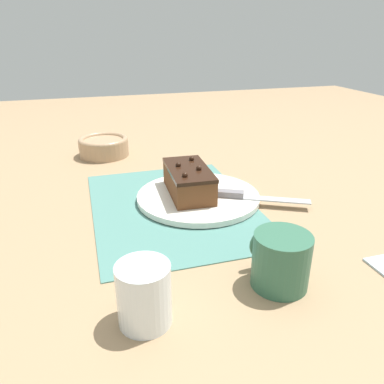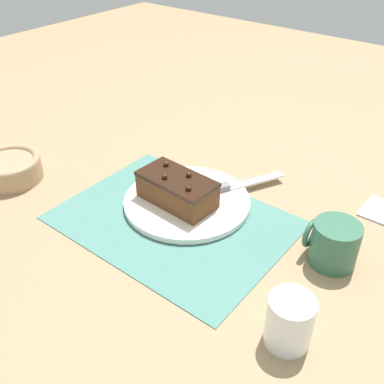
# 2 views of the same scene
# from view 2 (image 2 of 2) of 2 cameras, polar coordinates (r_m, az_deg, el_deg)

# --- Properties ---
(ground_plane) EXTENTS (3.00, 3.00, 0.00)m
(ground_plane) POSITION_cam_2_polar(r_m,az_deg,el_deg) (0.93, -2.38, -3.68)
(ground_plane) COLOR #9E7F5B
(placemat_woven) EXTENTS (0.46, 0.34, 0.00)m
(placemat_woven) POSITION_cam_2_polar(r_m,az_deg,el_deg) (0.93, -2.38, -3.58)
(placemat_woven) COLOR slate
(placemat_woven) RESTS_ON ground_plane
(cake_plate) EXTENTS (0.27, 0.27, 0.01)m
(cake_plate) POSITION_cam_2_polar(r_m,az_deg,el_deg) (0.97, -0.64, -1.18)
(cake_plate) COLOR white
(cake_plate) RESTS_ON placemat_woven
(chocolate_cake) EXTENTS (0.17, 0.09, 0.07)m
(chocolate_cake) POSITION_cam_2_polar(r_m,az_deg,el_deg) (0.94, -1.91, 0.35)
(chocolate_cake) COLOR brown
(chocolate_cake) RESTS_ON cake_plate
(serving_knife) EXTENTS (0.11, 0.20, 0.01)m
(serving_knife) POSITION_cam_2_polar(r_m,az_deg,el_deg) (1.00, 4.72, 0.72)
(serving_knife) COLOR slate
(serving_knife) RESTS_ON cake_plate
(drinking_glass) EXTENTS (0.07, 0.07, 0.09)m
(drinking_glass) POSITION_cam_2_polar(r_m,az_deg,el_deg) (0.70, 12.26, -15.76)
(drinking_glass) COLOR white
(drinking_glass) RESTS_ON ground_plane
(small_bowl) EXTENTS (0.15, 0.15, 0.06)m
(small_bowl) POSITION_cam_2_polar(r_m,az_deg,el_deg) (1.13, -22.22, 2.86)
(small_bowl) COLOR tan
(small_bowl) RESTS_ON ground_plane
(coffee_mug) EXTENTS (0.09, 0.09, 0.08)m
(coffee_mug) POSITION_cam_2_polar(r_m,az_deg,el_deg) (0.85, 17.52, -6.24)
(coffee_mug) COLOR #33664C
(coffee_mug) RESTS_ON ground_plane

